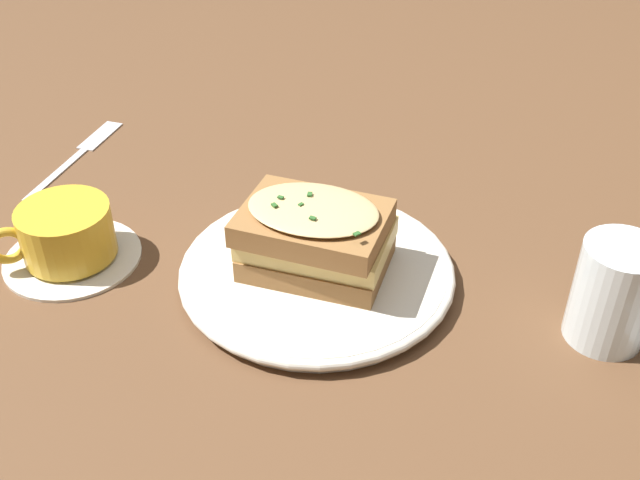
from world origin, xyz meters
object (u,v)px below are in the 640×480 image
at_px(water_glass, 613,293).
at_px(sandwich, 319,238).
at_px(teacup_with_saucer, 67,237).
at_px(fork, 84,149).
at_px(dinner_plate, 320,273).

bearing_deg(water_glass, sandwich, 16.28).
height_order(teacup_with_saucer, water_glass, water_glass).
bearing_deg(sandwich, fork, -8.97).
relative_size(dinner_plate, fork, 1.36).
height_order(sandwich, fork, sandwich).
bearing_deg(dinner_plate, water_glass, -164.26).
bearing_deg(water_glass, dinner_plate, 15.74).
bearing_deg(teacup_with_saucer, fork, -103.26).
height_order(dinner_plate, teacup_with_saucer, teacup_with_saucer).
distance_m(teacup_with_saucer, water_glass, 0.49).
distance_m(sandwich, fork, 0.38).
distance_m(dinner_plate, fork, 0.37).
xyz_separation_m(teacup_with_saucer, water_glass, (-0.46, -0.17, 0.02)).
relative_size(sandwich, fork, 0.78).
bearing_deg(fork, water_glass, -14.22).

